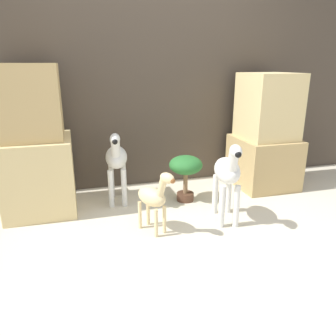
# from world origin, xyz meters

# --- Properties ---
(ground_plane) EXTENTS (14.00, 14.00, 0.00)m
(ground_plane) POSITION_xyz_m (0.00, 0.00, 0.00)
(ground_plane) COLOR beige
(wall_back) EXTENTS (6.40, 0.08, 2.20)m
(wall_back) POSITION_xyz_m (0.00, 1.46, 1.10)
(wall_back) COLOR #473D33
(wall_back) RESTS_ON ground_plane
(rock_pillar_left) EXTENTS (0.60, 0.64, 1.31)m
(rock_pillar_left) POSITION_xyz_m (-1.15, 1.00, 0.59)
(rock_pillar_left) COLOR #DBC184
(rock_pillar_left) RESTS_ON ground_plane
(rock_pillar_right) EXTENTS (0.60, 0.64, 1.21)m
(rock_pillar_right) POSITION_xyz_m (1.15, 1.00, 0.56)
(rock_pillar_right) COLOR tan
(rock_pillar_right) RESTS_ON ground_plane
(zebra_right) EXTENTS (0.28, 0.53, 0.73)m
(zebra_right) POSITION_xyz_m (0.38, 0.31, 0.43)
(zebra_right) COLOR silver
(zebra_right) RESTS_ON ground_plane
(zebra_left) EXTENTS (0.25, 0.52, 0.73)m
(zebra_left) POSITION_xyz_m (-0.46, 0.98, 0.43)
(zebra_left) COLOR silver
(zebra_left) RESTS_ON ground_plane
(giraffe_figurine) EXTENTS (0.28, 0.40, 0.54)m
(giraffe_figurine) POSITION_xyz_m (-0.26, 0.29, 0.31)
(giraffe_figurine) COLOR beige
(giraffe_figurine) RESTS_ON ground_plane
(potted_palm_front) EXTENTS (0.32, 0.32, 0.46)m
(potted_palm_front) POSITION_xyz_m (0.19, 0.83, 0.33)
(potted_palm_front) COLOR #513323
(potted_palm_front) RESTS_ON ground_plane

